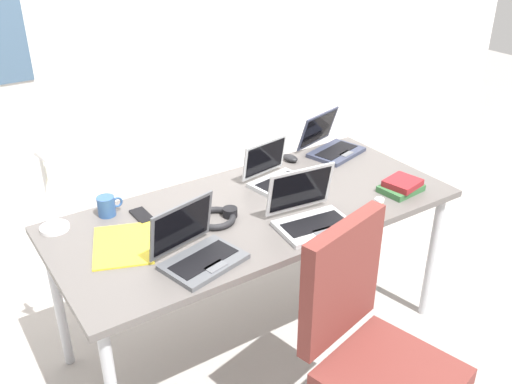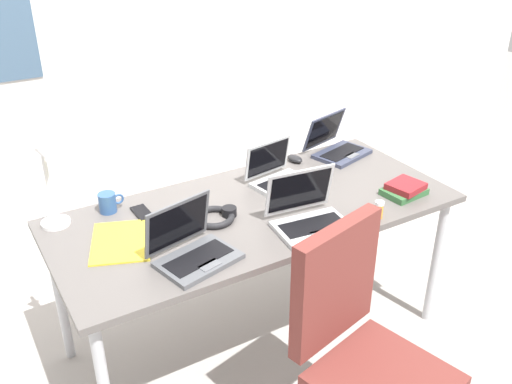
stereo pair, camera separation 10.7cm
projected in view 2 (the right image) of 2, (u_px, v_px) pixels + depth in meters
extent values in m
plane|color=gray|center=(256.00, 335.00, 2.88)|extent=(12.00, 12.00, 0.00)
cube|color=silver|center=(153.00, 34.00, 3.11)|extent=(6.00, 0.12, 2.60)
cube|color=#595451|center=(256.00, 211.00, 2.54)|extent=(1.80, 0.80, 0.03)
cylinder|color=#B2B5BA|center=(436.00, 262.00, 2.84)|extent=(0.04, 0.04, 0.71)
cylinder|color=#B2B5BA|center=(59.00, 296.00, 2.59)|extent=(0.04, 0.04, 0.71)
cylinder|color=#B2B5BA|center=(349.00, 205.00, 3.35)|extent=(0.04, 0.04, 0.71)
cylinder|color=white|center=(56.00, 223.00, 2.41)|extent=(0.12, 0.12, 0.02)
cylinder|color=white|center=(49.00, 185.00, 2.32)|extent=(0.02, 0.02, 0.34)
cylinder|color=white|center=(44.00, 150.00, 2.21)|extent=(0.01, 0.08, 0.01)
cone|color=white|center=(46.00, 154.00, 2.18)|extent=(0.07, 0.09, 0.09)
cube|color=#33384C|center=(342.00, 154.00, 3.03)|extent=(0.33, 0.26, 0.02)
cube|color=black|center=(342.00, 152.00, 3.03)|extent=(0.27, 0.17, 0.00)
cube|color=#595B60|center=(352.00, 155.00, 2.99)|extent=(0.09, 0.06, 0.00)
cube|color=#33384C|center=(324.00, 130.00, 3.06)|extent=(0.29, 0.14, 0.19)
cube|color=black|center=(325.00, 130.00, 3.06)|extent=(0.26, 0.12, 0.16)
cube|color=#515459|center=(199.00, 260.00, 2.16)|extent=(0.34, 0.27, 0.02)
cube|color=black|center=(199.00, 258.00, 2.15)|extent=(0.28, 0.17, 0.00)
cube|color=#595B60|center=(210.00, 265.00, 2.11)|extent=(0.09, 0.06, 0.00)
cube|color=#515459|center=(178.00, 224.00, 2.18)|extent=(0.30, 0.11, 0.20)
cube|color=black|center=(178.00, 224.00, 2.18)|extent=(0.27, 0.09, 0.17)
cube|color=#B7BABC|center=(313.00, 227.00, 2.37)|extent=(0.33, 0.25, 0.02)
cube|color=black|center=(313.00, 225.00, 2.36)|extent=(0.28, 0.15, 0.00)
cube|color=#595B60|center=(321.00, 233.00, 2.31)|extent=(0.09, 0.06, 0.00)
cube|color=#B7BABC|center=(299.00, 190.00, 2.42)|extent=(0.31, 0.08, 0.21)
cube|color=black|center=(300.00, 191.00, 2.41)|extent=(0.28, 0.07, 0.18)
cube|color=#B7BABC|center=(282.00, 184.00, 2.72)|extent=(0.29, 0.22, 0.02)
cube|color=black|center=(282.00, 182.00, 2.72)|extent=(0.25, 0.14, 0.00)
cube|color=#595B60|center=(290.00, 186.00, 2.68)|extent=(0.08, 0.05, 0.00)
cube|color=#B7BABC|center=(267.00, 158.00, 2.75)|extent=(0.27, 0.08, 0.18)
cube|color=black|center=(268.00, 158.00, 2.74)|extent=(0.24, 0.06, 0.15)
ellipsoid|color=black|center=(295.00, 159.00, 2.96)|extent=(0.07, 0.10, 0.03)
cube|color=black|center=(142.00, 213.00, 2.49)|extent=(0.07, 0.14, 0.01)
torus|color=black|center=(214.00, 217.00, 2.43)|extent=(0.18, 0.18, 0.03)
cylinder|color=black|center=(198.00, 221.00, 2.40)|extent=(0.06, 0.06, 0.04)
cylinder|color=black|center=(229.00, 212.00, 2.46)|extent=(0.06, 0.06, 0.04)
cylinder|color=gold|center=(379.00, 211.00, 2.44)|extent=(0.04, 0.04, 0.06)
cylinder|color=white|center=(380.00, 203.00, 2.43)|extent=(0.04, 0.04, 0.01)
cube|color=#336638|center=(404.00, 192.00, 2.64)|extent=(0.20, 0.16, 0.03)
cube|color=maroon|center=(406.00, 186.00, 2.63)|extent=(0.18, 0.17, 0.03)
cube|color=gold|center=(121.00, 241.00, 2.28)|extent=(0.33, 0.37, 0.01)
cylinder|color=#2D518C|center=(107.00, 203.00, 2.49)|extent=(0.08, 0.08, 0.09)
torus|color=#2D518C|center=(118.00, 199.00, 2.51)|extent=(0.05, 0.01, 0.05)
cube|color=brown|center=(384.00, 384.00, 2.06)|extent=(0.53, 0.53, 0.07)
cube|color=brown|center=(335.00, 283.00, 2.07)|extent=(0.42, 0.16, 0.48)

